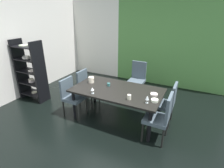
{
  "coord_description": "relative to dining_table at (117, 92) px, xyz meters",
  "views": [
    {
      "loc": [
        1.65,
        -2.64,
        2.35
      ],
      "look_at": [
        0.08,
        0.5,
        0.85
      ],
      "focal_mm": 28.0,
      "sensor_mm": 36.0,
      "label": 1
    }
  ],
  "objects": [
    {
      "name": "chair_right_far",
      "position": [
        1.03,
        0.31,
        -0.14
      ],
      "size": [
        0.44,
        0.44,
        0.96
      ],
      "rotation": [
        0.0,
        0.0,
        1.57
      ],
      "color": "#44515C",
      "rests_on": "ground_plane"
    },
    {
      "name": "chair_left_near",
      "position": [
        -1.03,
        -0.31,
        -0.15
      ],
      "size": [
        0.44,
        0.44,
        0.9
      ],
      "rotation": [
        0.0,
        0.0,
        -1.57
      ],
      "color": "#44515C",
      "rests_on": "ground_plane"
    },
    {
      "name": "display_shelf",
      "position": [
        -2.52,
        -0.15,
        0.16
      ],
      "size": [
        0.79,
        0.38,
        1.65
      ],
      "color": "black",
      "rests_on": "ground_plane"
    },
    {
      "name": "dining_table",
      "position": [
        0.0,
        0.0,
        0.0
      ],
      "size": [
        1.95,
        1.07,
        0.74
      ],
      "color": "black",
      "rests_on": "ground_plane"
    },
    {
      "name": "wine_glass_right",
      "position": [
        0.75,
        -0.29,
        0.18
      ],
      "size": [
        0.07,
        0.07,
        0.15
      ],
      "color": "silver",
      "rests_on": "dining_table"
    },
    {
      "name": "pitcher_east",
      "position": [
        -0.72,
        0.08,
        0.14
      ],
      "size": [
        0.15,
        0.13,
        0.14
      ],
      "color": "#F5E2C9",
      "rests_on": "dining_table"
    },
    {
      "name": "garden_window_panel",
      "position": [
        0.76,
        2.53,
        0.68
      ],
      "size": [
        3.77,
        0.1,
        2.69
      ],
      "primitive_type": "cube",
      "color": "#4F8742",
      "rests_on": "ground_plane"
    },
    {
      "name": "chair_head_far",
      "position": [
        0.0,
        1.38,
        -0.12
      ],
      "size": [
        0.44,
        0.45,
        1.0
      ],
      "rotation": [
        0.0,
        0.0,
        3.14
      ],
      "color": "#44515C",
      "rests_on": "ground_plane"
    },
    {
      "name": "wine_glass_south",
      "position": [
        -0.38,
        -0.41,
        0.17
      ],
      "size": [
        0.07,
        0.07,
        0.13
      ],
      "color": "silver",
      "rests_on": "dining_table"
    },
    {
      "name": "serving_bowl_west",
      "position": [
        0.79,
        0.08,
        0.09
      ],
      "size": [
        0.15,
        0.15,
        0.04
      ],
      "primitive_type": "cylinder",
      "color": "beige",
      "rests_on": "dining_table"
    },
    {
      "name": "chair_right_near",
      "position": [
        1.04,
        -0.31,
        -0.13
      ],
      "size": [
        0.44,
        0.44,
        0.99
      ],
      "rotation": [
        0.0,
        0.0,
        1.57
      ],
      "color": "#44515C",
      "rests_on": "ground_plane"
    },
    {
      "name": "cup_near_window",
      "position": [
        0.4,
        -0.31,
        0.12
      ],
      "size": [
        0.08,
        0.08,
        0.1
      ],
      "primitive_type": "cylinder",
      "color": "beige",
      "rests_on": "dining_table"
    },
    {
      "name": "serving_bowl_north",
      "position": [
        0.87,
        -0.18,
        0.1
      ],
      "size": [
        0.14,
        0.14,
        0.05
      ],
      "primitive_type": "cylinder",
      "color": "white",
      "rests_on": "dining_table"
    },
    {
      "name": "cup_rear",
      "position": [
        -0.26,
        0.08,
        0.11
      ],
      "size": [
        0.07,
        0.07,
        0.07
      ],
      "primitive_type": "cylinder",
      "color": "#306464",
      "rests_on": "dining_table"
    },
    {
      "name": "ground_plane",
      "position": [
        -0.21,
        -0.51,
        -0.68
      ],
      "size": [
        5.71,
        6.18,
        0.02
      ],
      "primitive_type": "cube",
      "color": "black"
    },
    {
      "name": "left_interior_panel",
      "position": [
        -3.01,
        -0.51,
        0.68
      ],
      "size": [
        0.1,
        6.18,
        2.69
      ],
      "primitive_type": "cube",
      "color": "silver",
      "rests_on": "ground_plane"
    },
    {
      "name": "chair_left_far",
      "position": [
        -1.03,
        0.31,
        -0.15
      ],
      "size": [
        0.44,
        0.44,
        0.91
      ],
      "rotation": [
        0.0,
        0.0,
        -1.57
      ],
      "color": "#44515C",
      "rests_on": "ground_plane"
    },
    {
      "name": "back_panel_interior",
      "position": [
        -2.09,
        2.53,
        0.68
      ],
      "size": [
        1.94,
        0.1,
        2.69
      ],
      "primitive_type": "cube",
      "color": "silver",
      "rests_on": "ground_plane"
    }
  ]
}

